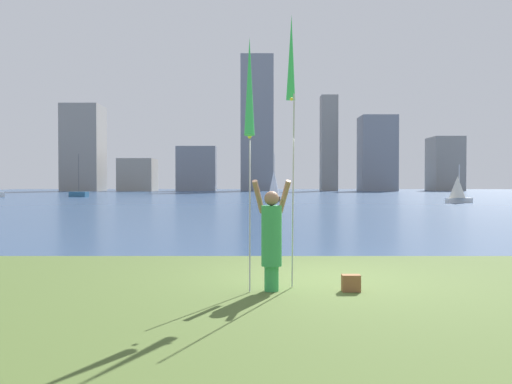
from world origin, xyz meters
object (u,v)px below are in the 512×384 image
at_px(bag, 349,283).
at_px(sailboat_0, 77,194).
at_px(kite_flag_left, 248,90).
at_px(sailboat_2, 455,189).
at_px(sailboat_7, 272,186).
at_px(person, 270,236).
at_px(kite_flag_right, 289,64).

xyz_separation_m(bag, sailboat_0, (-22.76, 54.22, 0.20)).
height_order(kite_flag_left, bag, kite_flag_left).
xyz_separation_m(sailboat_2, sailboat_7, (-15.42, 4.54, 0.22)).
bearing_deg(kite_flag_left, sailboat_2, 64.63).
bearing_deg(kite_flag_left, person, 47.07).
xyz_separation_m(sailboat_0, sailboat_7, (22.89, -13.71, 1.05)).
relative_size(kite_flag_left, sailboat_2, 1.25).
distance_m(bag, sailboat_7, 40.53).
bearing_deg(sailboat_2, sailboat_0, 154.52).
height_order(sailboat_2, sailboat_7, sailboat_7).
distance_m(sailboat_2, sailboat_7, 16.08).
relative_size(sailboat_2, sailboat_7, 0.74).
xyz_separation_m(person, bag, (1.30, -0.05, -0.76)).
height_order(person, sailboat_0, sailboat_0).
distance_m(sailboat_0, sailboat_2, 42.45).
relative_size(person, sailboat_2, 0.56).
height_order(kite_flag_right, sailboat_7, kite_flag_right).
bearing_deg(person, bag, -15.58).
bearing_deg(bag, person, 177.71).
distance_m(person, sailboat_2, 39.67).
height_order(sailboat_0, sailboat_2, sailboat_0).
distance_m(kite_flag_left, bag, 3.51).
bearing_deg(person, kite_flag_right, 44.44).
relative_size(person, bag, 6.13).
height_order(kite_flag_left, sailboat_7, sailboat_7).
bearing_deg(bag, sailboat_2, 66.61).
distance_m(person, sailboat_7, 40.48).
distance_m(person, bag, 1.51).
height_order(kite_flag_left, sailboat_2, kite_flag_left).
bearing_deg(sailboat_7, person, -92.03).
bearing_deg(person, sailboat_0, 98.33).
distance_m(bag, sailboat_0, 58.80).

